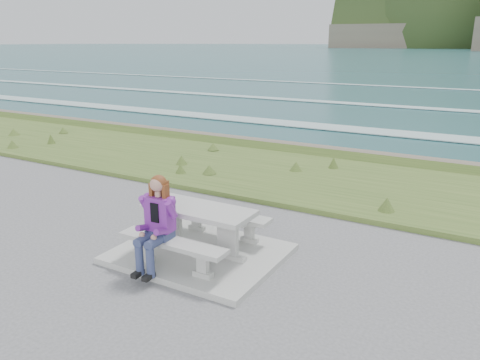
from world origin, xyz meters
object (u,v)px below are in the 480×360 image
at_px(picnic_table, 199,217).
at_px(bench_seaward, 222,217).
at_px(bench_landward, 172,247).
at_px(seated_woman, 155,236).

relative_size(picnic_table, bench_seaward, 1.00).
relative_size(picnic_table, bench_landward, 1.00).
bearing_deg(bench_seaward, bench_landward, -90.00).
bearing_deg(bench_landward, seated_woman, -147.52).
height_order(picnic_table, seated_woman, seated_woman).
height_order(picnic_table, bench_landward, picnic_table).
relative_size(bench_seaward, seated_woman, 1.27).
height_order(bench_landward, seated_woman, seated_woman).
distance_m(picnic_table, seated_woman, 0.86).
xyz_separation_m(picnic_table, seated_woman, (-0.21, -0.84, -0.06)).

